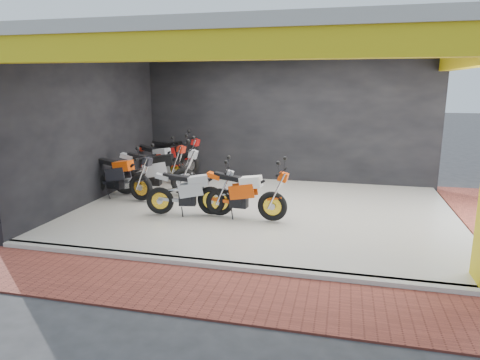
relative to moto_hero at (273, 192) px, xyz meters
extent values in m
plane|color=#2D2D30|center=(-0.32, -1.14, -0.72)|extent=(80.00, 80.00, 0.00)
cube|color=silver|center=(-0.32, 0.86, -0.67)|extent=(8.00, 6.00, 0.10)
cube|color=beige|center=(-0.32, 0.86, 2.88)|extent=(8.40, 6.40, 0.20)
cube|color=black|center=(-0.32, 3.96, 1.03)|extent=(8.20, 0.20, 3.50)
cube|color=black|center=(-4.42, 0.86, 1.03)|extent=(0.20, 6.20, 3.50)
cube|color=yellow|center=(-0.32, -2.14, 2.58)|extent=(8.40, 0.30, 0.40)
cube|color=silver|center=(-0.32, -2.16, -0.67)|extent=(8.00, 0.20, 0.10)
cube|color=brown|center=(-0.32, -2.94, -0.70)|extent=(9.00, 1.40, 0.03)
camera|label=1|loc=(1.31, -8.04, 2.06)|focal=32.00mm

